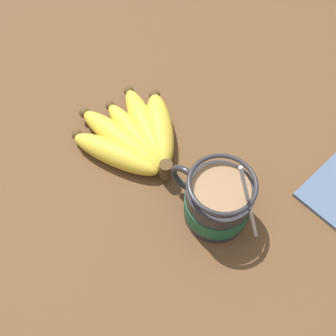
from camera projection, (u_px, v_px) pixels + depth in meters
table at (172, 202)px, 57.57cm from camera, size 139.20×139.20×2.67cm
coffee_mug at (217, 201)px, 51.68cm from camera, size 14.86×9.34×14.60cm
banana_bunch at (136, 136)px, 60.12cm from camera, size 19.88×17.50×4.35cm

